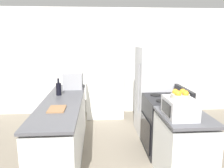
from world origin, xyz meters
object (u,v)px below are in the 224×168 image
Objects in this scene: wine_bottle at (59,89)px; stove at (165,124)px; microwave at (74,80)px; toaster_oven at (180,108)px; refrigerator at (155,91)px; pantry_cabinet at (105,76)px; fruit_bowl at (180,95)px.

stove is at bearing -10.05° from wine_bottle.
toaster_oven is (1.44, -1.77, -0.04)m from microwave.
stove is 1.06m from toaster_oven.
wine_bottle is at bearing -165.36° from refrigerator.
pantry_cabinet is 1.18× the size of refrigerator.
pantry_cabinet is 2.78m from fruit_bowl.
pantry_cabinet is at bearing 106.74° from toaster_oven.
pantry_cabinet is 1.87× the size of stove.
fruit_bowl is at bearing -73.17° from pantry_cabinet.
pantry_cabinet is at bearing 117.52° from stove.
microwave reaches higher than toaster_oven.
fruit_bowl is at bearing -94.96° from refrigerator.
wine_bottle is at bearing -119.64° from pantry_cabinet.
pantry_cabinet reaches higher than fruit_bowl.
stove is at bearing -62.48° from pantry_cabinet.
pantry_cabinet is 4.66× the size of toaster_oven.
pantry_cabinet is at bearing 133.38° from refrigerator.
fruit_bowl reaches higher than microwave.
stove is 1.90m from microwave.
pantry_cabinet is 4.32× the size of microwave.
pantry_cabinet reaches higher than stove.
microwave is at bearing 176.05° from refrigerator.
stove is (0.93, -1.78, -0.54)m from pantry_cabinet.
fruit_bowl is at bearing -35.94° from wine_bottle.
refrigerator is at bearing 88.57° from stove.
toaster_oven is at bearing -36.21° from wine_bottle.
fruit_bowl is (-0.14, -1.65, 0.34)m from refrigerator.
stove is 3.72× the size of wine_bottle.
microwave is at bearing 150.48° from stove.
pantry_cabinet is 1.69m from wine_bottle.
wine_bottle is at bearing -108.68° from microwave.
toaster_oven reaches higher than stove.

